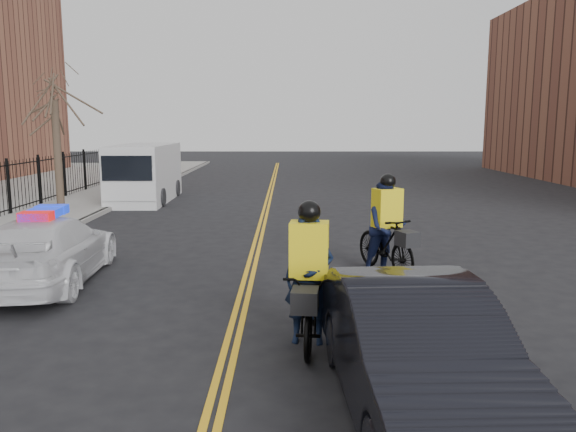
# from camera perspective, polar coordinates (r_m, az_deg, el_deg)

# --- Properties ---
(ground) EXTENTS (120.00, 120.00, 0.00)m
(ground) POSITION_cam_1_polar(r_m,az_deg,el_deg) (11.19, -4.40, -7.67)
(ground) COLOR black
(ground) RESTS_ON ground
(center_line_left) EXTENTS (0.10, 60.00, 0.01)m
(center_line_left) POSITION_cam_1_polar(r_m,az_deg,el_deg) (18.98, -2.84, -0.62)
(center_line_left) COLOR gold
(center_line_left) RESTS_ON ground
(center_line_right) EXTENTS (0.10, 60.00, 0.01)m
(center_line_right) POSITION_cam_1_polar(r_m,az_deg,el_deg) (18.97, -2.36, -0.62)
(center_line_right) COLOR gold
(center_line_right) RESTS_ON ground
(sidewalk) EXTENTS (3.00, 60.00, 0.15)m
(sidewalk) POSITION_cam_1_polar(r_m,az_deg,el_deg) (20.70, -23.82, -0.38)
(sidewalk) COLOR gray
(sidewalk) RESTS_ON ground
(curb) EXTENTS (0.20, 60.00, 0.15)m
(curb) POSITION_cam_1_polar(r_m,az_deg,el_deg) (20.14, -19.91, -0.39)
(curb) COLOR gray
(curb) RESTS_ON ground
(street_tree) EXTENTS (3.20, 3.20, 4.80)m
(street_tree) POSITION_cam_1_polar(r_m,az_deg,el_deg) (22.34, -22.57, 9.27)
(street_tree) COLOR #392C21
(street_tree) RESTS_ON sidewalk
(police_cruiser) EXTENTS (2.33, 4.96, 1.56)m
(police_cruiser) POSITION_cam_1_polar(r_m,az_deg,el_deg) (12.59, -23.28, -3.17)
(police_cruiser) COLOR silver
(police_cruiser) RESTS_ON ground
(dark_sedan) EXTENTS (1.87, 4.68, 1.51)m
(dark_sedan) POSITION_cam_1_polar(r_m,az_deg,el_deg) (6.58, 12.90, -13.24)
(dark_sedan) COLOR black
(dark_sedan) RESTS_ON ground
(cargo_van) EXTENTS (2.34, 5.83, 2.43)m
(cargo_van) POSITION_cam_1_polar(r_m,az_deg,el_deg) (24.82, -14.40, 4.17)
(cargo_van) COLOR silver
(cargo_van) RESTS_ON ground
(cyclist_near) EXTENTS (1.00, 2.27, 2.16)m
(cyclist_near) POSITION_cam_1_polar(r_m,az_deg,el_deg) (8.46, 2.12, -7.93)
(cyclist_near) COLOR black
(cyclist_near) RESTS_ON ground
(cyclist_far) EXTENTS (1.43, 2.25, 2.21)m
(cyclist_far) POSITION_cam_1_polar(r_m,az_deg,el_deg) (12.53, 9.99, -1.84)
(cyclist_far) COLOR black
(cyclist_far) RESTS_ON ground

